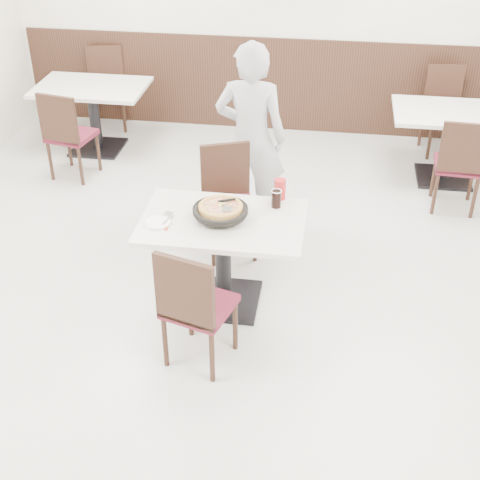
# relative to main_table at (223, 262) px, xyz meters

# --- Properties ---
(floor) EXTENTS (7.00, 7.00, 0.00)m
(floor) POSITION_rel_main_table_xyz_m (-0.02, 0.00, -0.38)
(floor) COLOR #A5A5A1
(floor) RESTS_ON ground
(wall_back) EXTENTS (6.00, 0.04, 2.80)m
(wall_back) POSITION_rel_main_table_xyz_m (-0.02, 3.50, 1.02)
(wall_back) COLOR beige
(wall_back) RESTS_ON floor
(wainscot_back) EXTENTS (5.90, 0.03, 1.10)m
(wainscot_back) POSITION_rel_main_table_xyz_m (-0.02, 3.48, 0.18)
(wainscot_back) COLOR black
(wainscot_back) RESTS_ON floor
(main_table) EXTENTS (1.20, 0.80, 0.75)m
(main_table) POSITION_rel_main_table_xyz_m (0.00, 0.00, 0.00)
(main_table) COLOR beige
(main_table) RESTS_ON floor
(chair_near) EXTENTS (0.52, 0.52, 0.95)m
(chair_near) POSITION_rel_main_table_xyz_m (-0.05, -0.65, 0.10)
(chair_near) COLOR black
(chair_near) RESTS_ON floor
(chair_far) EXTENTS (0.54, 0.54, 0.95)m
(chair_far) POSITION_rel_main_table_xyz_m (-0.06, 0.71, 0.10)
(chair_far) COLOR black
(chair_far) RESTS_ON floor
(trivet) EXTENTS (0.12, 0.12, 0.04)m
(trivet) POSITION_rel_main_table_xyz_m (-0.00, 0.05, 0.39)
(trivet) COLOR black
(trivet) RESTS_ON main_table
(pizza_pan) EXTENTS (0.38, 0.38, 0.01)m
(pizza_pan) POSITION_rel_main_table_xyz_m (-0.02, 0.01, 0.42)
(pizza_pan) COLOR black
(pizza_pan) RESTS_ON trivet
(pizza) EXTENTS (0.33, 0.33, 0.02)m
(pizza) POSITION_rel_main_table_xyz_m (-0.02, 0.05, 0.44)
(pizza) COLOR tan
(pizza) RESTS_ON pizza_pan
(pizza_server) EXTENTS (0.08, 0.10, 0.00)m
(pizza_server) POSITION_rel_main_table_xyz_m (0.03, 0.00, 0.47)
(pizza_server) COLOR silver
(pizza_server) RESTS_ON pizza
(napkin) EXTENTS (0.16, 0.16, 0.00)m
(napkin) POSITION_rel_main_table_xyz_m (-0.46, -0.14, 0.38)
(napkin) COLOR white
(napkin) RESTS_ON main_table
(side_plate) EXTENTS (0.19, 0.19, 0.01)m
(side_plate) POSITION_rel_main_table_xyz_m (-0.46, -0.12, 0.38)
(side_plate) COLOR white
(side_plate) RESTS_ON napkin
(fork) EXTENTS (0.05, 0.17, 0.00)m
(fork) POSITION_rel_main_table_xyz_m (-0.39, -0.08, 0.39)
(fork) COLOR silver
(fork) RESTS_ON side_plate
(cola_glass) EXTENTS (0.07, 0.07, 0.13)m
(cola_glass) POSITION_rel_main_table_xyz_m (0.37, 0.25, 0.44)
(cola_glass) COLOR black
(cola_glass) RESTS_ON main_table
(red_cup) EXTENTS (0.09, 0.09, 0.16)m
(red_cup) POSITION_rel_main_table_xyz_m (0.38, 0.38, 0.45)
(red_cup) COLOR #AA1B1D
(red_cup) RESTS_ON main_table
(diner_person) EXTENTS (0.64, 0.43, 1.72)m
(diner_person) POSITION_rel_main_table_xyz_m (0.04, 1.23, 0.48)
(diner_person) COLOR #B3B3B8
(diner_person) RESTS_ON floor
(bg_table_left) EXTENTS (1.27, 0.92, 0.75)m
(bg_table_left) POSITION_rel_main_table_xyz_m (-1.91, 2.60, 0.00)
(bg_table_left) COLOR beige
(bg_table_left) RESTS_ON floor
(bg_chair_left_near) EXTENTS (0.49, 0.49, 0.95)m
(bg_chair_left_near) POSITION_rel_main_table_xyz_m (-1.92, 1.93, 0.10)
(bg_chair_left_near) COLOR black
(bg_chair_left_near) RESTS_ON floor
(bg_chair_left_far) EXTENTS (0.52, 0.52, 0.95)m
(bg_chair_left_far) POSITION_rel_main_table_xyz_m (-1.96, 3.22, 0.10)
(bg_chair_left_far) COLOR black
(bg_chair_left_far) RESTS_ON floor
(bg_table_right) EXTENTS (1.27, 0.92, 0.75)m
(bg_table_right) POSITION_rel_main_table_xyz_m (1.94, 2.42, 0.00)
(bg_table_right) COLOR beige
(bg_table_right) RESTS_ON floor
(bg_chair_right_near) EXTENTS (0.44, 0.44, 0.95)m
(bg_chair_right_near) POSITION_rel_main_table_xyz_m (1.94, 1.82, 0.10)
(bg_chair_right_near) COLOR black
(bg_chair_right_near) RESTS_ON floor
(bg_chair_right_far) EXTENTS (0.49, 0.49, 0.95)m
(bg_chair_right_far) POSITION_rel_main_table_xyz_m (1.96, 3.08, 0.10)
(bg_chair_right_far) COLOR black
(bg_chair_right_far) RESTS_ON floor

